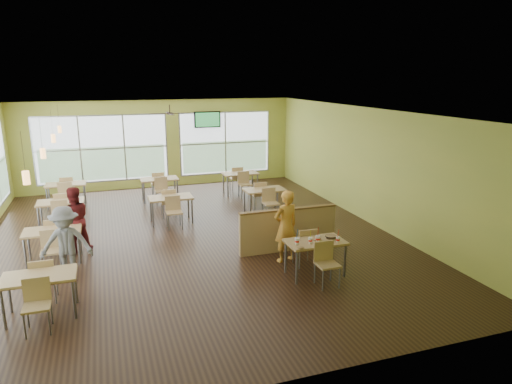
% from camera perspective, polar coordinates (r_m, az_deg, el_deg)
% --- Properties ---
extents(room, '(12.00, 12.04, 3.20)m').
position_cam_1_polar(room, '(11.40, -8.23, 1.83)').
color(room, black).
rests_on(room, ground).
extents(window_bays, '(9.24, 10.24, 2.38)m').
position_cam_1_polar(window_bays, '(14.28, -21.06, 3.03)').
color(window_bays, white).
rests_on(window_bays, room).
extents(main_table, '(1.22, 1.52, 0.87)m').
position_cam_1_polar(main_table, '(9.54, 7.44, -6.74)').
color(main_table, tan).
rests_on(main_table, floor).
extents(half_wall_divider, '(2.40, 0.14, 1.04)m').
position_cam_1_polar(half_wall_divider, '(10.81, 4.05, -4.69)').
color(half_wall_divider, tan).
rests_on(half_wall_divider, floor).
extents(dining_tables, '(6.92, 8.72, 0.87)m').
position_cam_1_polar(dining_tables, '(13.16, -13.97, -1.12)').
color(dining_tables, tan).
rests_on(dining_tables, floor).
extents(pendant_lights, '(0.11, 7.31, 0.86)m').
position_cam_1_polar(pendant_lights, '(11.81, -24.52, 5.32)').
color(pendant_lights, '#2D2119').
rests_on(pendant_lights, ceiling).
extents(ceiling_fan, '(1.25, 1.25, 0.29)m').
position_cam_1_polar(ceiling_fan, '(14.14, -10.72, 9.65)').
color(ceiling_fan, '#2D2119').
rests_on(ceiling_fan, ceiling).
extents(tv_backwall, '(1.00, 0.07, 0.60)m').
position_cam_1_polar(tv_backwall, '(17.35, -6.09, 9.00)').
color(tv_backwall, black).
rests_on(tv_backwall, wall_back).
extents(man_plaid, '(0.67, 0.52, 1.64)m').
position_cam_1_polar(man_plaid, '(10.11, 3.75, -4.29)').
color(man_plaid, '#CF6317').
rests_on(man_plaid, floor).
extents(patron_maroon, '(0.87, 0.74, 1.56)m').
position_cam_1_polar(patron_maroon, '(11.47, -21.80, -3.23)').
color(patron_maroon, maroon).
rests_on(patron_maroon, floor).
extents(patron_grey, '(1.06, 0.69, 1.55)m').
position_cam_1_polar(patron_grey, '(9.95, -22.66, -5.99)').
color(patron_grey, slate).
rests_on(patron_grey, floor).
extents(cup_blue, '(0.10, 0.10, 0.36)m').
position_cam_1_polar(cup_blue, '(9.24, 5.14, -6.11)').
color(cup_blue, white).
rests_on(cup_blue, main_table).
extents(cup_yellow, '(0.09, 0.09, 0.32)m').
position_cam_1_polar(cup_yellow, '(9.33, 6.81, -6.00)').
color(cup_yellow, white).
rests_on(cup_yellow, main_table).
extents(cup_red_near, '(0.10, 0.10, 0.36)m').
position_cam_1_polar(cup_red_near, '(9.41, 7.74, -5.80)').
color(cup_red_near, white).
rests_on(cup_red_near, main_table).
extents(cup_red_far, '(0.08, 0.08, 0.30)m').
position_cam_1_polar(cup_red_far, '(9.47, 10.20, -5.85)').
color(cup_red_far, white).
rests_on(cup_red_far, main_table).
extents(food_basket, '(0.25, 0.25, 0.06)m').
position_cam_1_polar(food_basket, '(9.69, 9.35, -5.52)').
color(food_basket, black).
rests_on(food_basket, main_table).
extents(ketchup_cup, '(0.06, 0.06, 0.03)m').
position_cam_1_polar(ketchup_cup, '(9.58, 10.19, -5.92)').
color(ketchup_cup, '#B31108').
rests_on(ketchup_cup, main_table).
extents(wrapper_left, '(0.18, 0.17, 0.04)m').
position_cam_1_polar(wrapper_left, '(9.05, 5.63, -6.95)').
color(wrapper_left, '#977349').
rests_on(wrapper_left, main_table).
extents(wrapper_mid, '(0.22, 0.20, 0.05)m').
position_cam_1_polar(wrapper_mid, '(9.53, 7.61, -5.84)').
color(wrapper_mid, '#977349').
rests_on(wrapper_mid, main_table).
extents(wrapper_right, '(0.17, 0.16, 0.04)m').
position_cam_1_polar(wrapper_right, '(9.41, 8.99, -6.20)').
color(wrapper_right, '#977349').
rests_on(wrapper_right, main_table).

